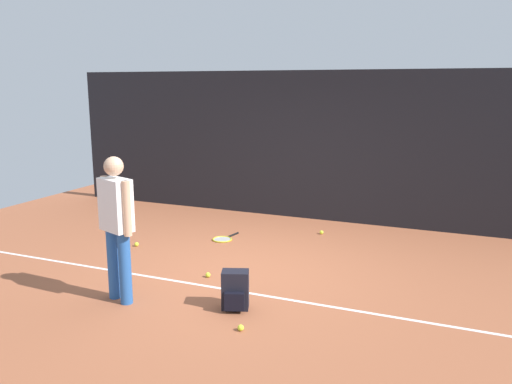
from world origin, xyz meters
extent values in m
plane|color=#9E5638|center=(0.00, 0.00, 0.00)|extent=(12.00, 12.00, 0.00)
cube|color=black|center=(0.00, 3.00, 1.37)|extent=(10.00, 0.10, 2.73)
cube|color=white|center=(0.00, -0.76, 0.00)|extent=(9.00, 0.05, 0.00)
cylinder|color=#2659A5|center=(-1.03, -1.48, 0.42)|extent=(0.14, 0.14, 0.85)
cylinder|color=#2659A5|center=(-0.80, -1.57, 0.42)|extent=(0.14, 0.14, 0.85)
cube|color=white|center=(-0.91, -1.53, 1.15)|extent=(0.45, 0.34, 0.60)
sphere|color=#D8A884|center=(-0.91, -1.53, 1.59)|extent=(0.22, 0.22, 0.22)
cylinder|color=#D8A884|center=(-1.12, -1.45, 1.14)|extent=(0.09, 0.09, 0.62)
cylinder|color=#D8A884|center=(-0.71, -1.60, 1.14)|extent=(0.09, 0.09, 0.62)
cylinder|color=black|center=(-0.83, 1.37, 0.01)|extent=(0.09, 0.30, 0.03)
torus|color=gold|center=(-0.88, 1.08, 0.01)|extent=(0.38, 0.38, 0.02)
cylinder|color=#B2B2B2|center=(-0.88, 1.08, 0.01)|extent=(0.32, 0.32, 0.00)
cube|color=black|center=(0.42, -1.20, 0.22)|extent=(0.35, 0.29, 0.44)
cube|color=black|center=(0.46, -1.34, 0.14)|extent=(0.23, 0.15, 0.20)
sphere|color=#CCE033|center=(-1.97, 0.26, 0.03)|extent=(0.07, 0.07, 0.07)
sphere|color=#CCE033|center=(-0.32, -0.48, 0.03)|extent=(0.07, 0.07, 0.07)
sphere|color=#CCE033|center=(0.52, 2.03, 0.03)|extent=(0.07, 0.07, 0.07)
sphere|color=#CCE033|center=(0.70, -1.69, 0.03)|extent=(0.07, 0.07, 0.07)
camera|label=1|loc=(2.74, -6.18, 2.49)|focal=36.42mm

